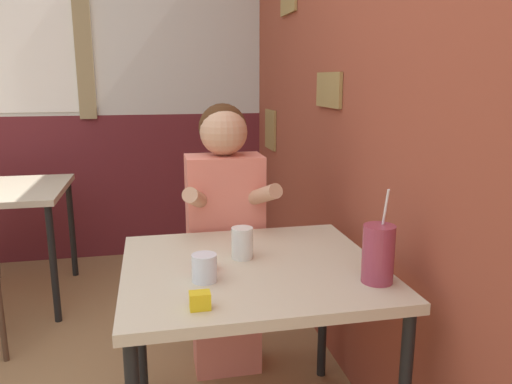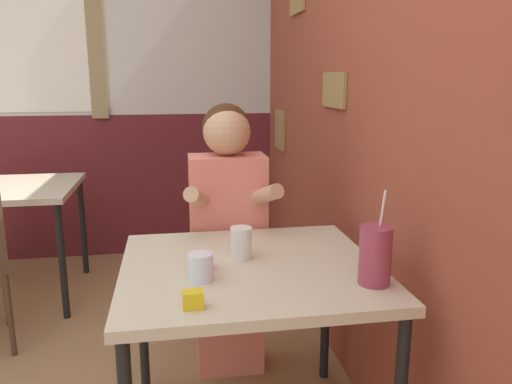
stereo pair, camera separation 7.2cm
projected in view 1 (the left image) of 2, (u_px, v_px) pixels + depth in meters
brick_wall_right at (316, 82)px, 2.66m from camera, size 0.08×4.59×2.70m
back_wall at (72, 80)px, 3.63m from camera, size 5.75×0.09×2.70m
main_table at (252, 283)px, 1.77m from camera, size 0.90×0.83×0.73m
person_seated at (225, 234)px, 2.28m from camera, size 0.42×0.41×1.26m
cocktail_pitcher at (378, 254)px, 1.59m from camera, size 0.10×0.10×0.31m
glass_near_pitcher at (204, 268)px, 1.61m from camera, size 0.08×0.08×0.09m
glass_center at (242, 243)px, 1.81m from camera, size 0.08×0.08×0.11m
condiment_ketchup at (205, 263)px, 1.71m from camera, size 0.06×0.04×0.05m
condiment_mustard at (200, 301)px, 1.41m from camera, size 0.06×0.04×0.05m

